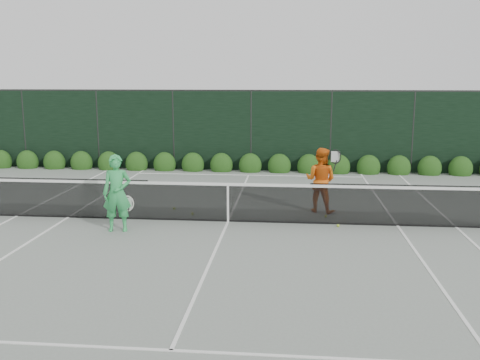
# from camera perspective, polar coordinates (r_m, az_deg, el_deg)

# --- Properties ---
(ground) EXTENTS (80.00, 80.00, 0.00)m
(ground) POSITION_cam_1_polar(r_m,az_deg,el_deg) (13.30, -1.28, -4.46)
(ground) COLOR gray
(ground) RESTS_ON ground
(tennis_net) EXTENTS (12.90, 0.10, 1.07)m
(tennis_net) POSITION_cam_1_polar(r_m,az_deg,el_deg) (13.17, -1.39, -2.23)
(tennis_net) COLOR #113319
(tennis_net) RESTS_ON ground
(player_woman) EXTENTS (0.71, 0.53, 1.79)m
(player_woman) POSITION_cam_1_polar(r_m,az_deg,el_deg) (12.64, -12.98, -1.38)
(player_woman) COLOR green
(player_woman) RESTS_ON ground
(player_man) EXTENTS (1.02, 0.92, 1.72)m
(player_man) POSITION_cam_1_polar(r_m,az_deg,el_deg) (14.24, 8.59, 0.00)
(player_man) COLOR orange
(player_man) RESTS_ON ground
(court_lines) EXTENTS (11.03, 23.83, 0.01)m
(court_lines) POSITION_cam_1_polar(r_m,az_deg,el_deg) (13.29, -1.28, -4.43)
(court_lines) COLOR white
(court_lines) RESTS_ON ground
(windscreen_fence) EXTENTS (32.00, 21.07, 3.06)m
(windscreen_fence) POSITION_cam_1_polar(r_m,az_deg,el_deg) (10.33, -3.08, -0.32)
(windscreen_fence) COLOR black
(windscreen_fence) RESTS_ON ground
(hedge_row) EXTENTS (31.66, 0.65, 0.94)m
(hedge_row) POSITION_cam_1_polar(r_m,az_deg,el_deg) (20.21, 1.09, 1.55)
(hedge_row) COLOR #15360E
(hedge_row) RESTS_ON ground
(tennis_balls) EXTENTS (5.71, 1.37, 0.07)m
(tennis_balls) POSITION_cam_1_polar(r_m,az_deg,el_deg) (13.84, -1.38, -3.69)
(tennis_balls) COLOR #B8DA30
(tennis_balls) RESTS_ON ground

